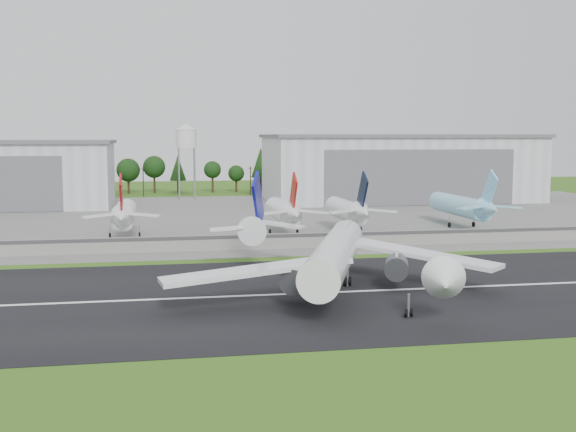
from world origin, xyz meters
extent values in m
plane|color=#2E5B15|center=(0.00, 0.00, 0.00)|extent=(600.00, 600.00, 0.00)
cube|color=black|center=(0.00, 10.00, 0.05)|extent=(320.00, 60.00, 0.10)
cube|color=white|center=(0.00, 10.00, 0.11)|extent=(220.00, 1.00, 0.02)
cube|color=slate|center=(0.00, 120.00, 0.05)|extent=(320.00, 150.00, 0.10)
cube|color=gray|center=(0.00, 55.00, 1.75)|extent=(240.00, 0.50, 3.50)
cube|color=#38383A|center=(0.00, 54.70, 3.00)|extent=(240.00, 0.12, 0.70)
cube|color=silver|center=(75.00, 165.00, 12.00)|extent=(100.00, 45.00, 24.00)
cube|color=#595B60|center=(75.00, 165.00, 24.60)|extent=(102.00, 47.00, 1.20)
cube|color=#595B60|center=(75.00, 142.35, 10.08)|extent=(70.00, 0.30, 19.68)
cylinder|color=#99999E|center=(-8.00, 182.00, 10.00)|extent=(0.50, 0.50, 20.00)
cylinder|color=#99999E|center=(-2.00, 188.00, 10.00)|extent=(0.50, 0.50, 20.00)
cylinder|color=silver|center=(-5.00, 185.00, 23.50)|extent=(8.00, 8.00, 7.00)
cone|color=silver|center=(-5.00, 185.00, 28.20)|extent=(8.40, 8.40, 2.40)
cylinder|color=white|center=(10.65, 10.00, 6.20)|extent=(20.36, 43.36, 5.80)
cone|color=white|center=(19.11, -13.52, 6.20)|extent=(7.49, 7.61, 5.80)
cone|color=white|center=(1.67, 34.93, 7.40)|extent=(8.23, 10.33, 5.51)
cube|color=navy|center=(1.84, 34.46, 12.70)|extent=(3.70, 9.15, 11.13)
cube|color=white|center=(25.44, 13.20, 5.40)|extent=(22.87, 24.42, 2.65)
cylinder|color=#333338|center=(20.77, 9.92, 3.80)|extent=(5.44, 6.46, 3.80)
cube|color=white|center=(6.55, 36.16, 7.80)|extent=(9.08, 8.05, 0.98)
cube|color=white|center=(-2.79, 3.04, 5.40)|extent=(28.48, 9.44, 2.65)
cylinder|color=#333338|center=(2.89, 3.49, 3.80)|extent=(5.44, 6.46, 3.80)
cube|color=white|center=(-2.86, 32.77, 7.80)|extent=(9.10, 3.48, 0.98)
cube|color=#99999E|center=(12.00, 6.24, 1.70)|extent=(19.57, 31.61, 3.20)
cylinder|color=black|center=(5.40, 11.30, 0.85)|extent=(0.88, 1.55, 1.50)
cylinder|color=white|center=(-24.60, 80.00, 5.74)|extent=(5.47, 24.00, 5.47)
cone|color=white|center=(-24.60, 64.50, 6.74)|extent=(5.20, 7.00, 5.20)
cube|color=#A20C14|center=(-24.60, 65.00, 11.54)|extent=(0.45, 8.59, 10.02)
cylinder|color=#99999E|center=(-28.10, 78.00, 1.50)|extent=(0.32, 0.32, 3.00)
cylinder|color=#99999E|center=(-21.10, 78.00, 1.50)|extent=(0.32, 0.32, 3.00)
cylinder|color=black|center=(-28.10, 78.00, 0.80)|extent=(0.40, 1.40, 1.40)
cylinder|color=white|center=(14.46, 80.00, 5.67)|extent=(5.35, 24.00, 5.35)
cone|color=white|center=(14.46, 64.50, 6.67)|extent=(5.08, 7.00, 5.08)
cube|color=#A5130C|center=(14.46, 65.00, 11.47)|extent=(0.45, 8.59, 10.02)
cylinder|color=#99999E|center=(10.96, 78.00, 1.50)|extent=(0.32, 0.32, 3.00)
cylinder|color=#99999E|center=(17.96, 78.00, 1.50)|extent=(0.32, 0.32, 3.00)
cylinder|color=black|center=(10.96, 78.00, 0.80)|extent=(0.40, 1.40, 1.40)
cylinder|color=white|center=(31.08, 80.00, 5.64)|extent=(5.28, 24.00, 5.28)
cone|color=white|center=(31.08, 64.50, 6.64)|extent=(5.02, 7.00, 5.02)
cube|color=black|center=(31.08, 65.00, 11.44)|extent=(0.45, 8.59, 10.02)
cylinder|color=#99999E|center=(27.58, 78.00, 1.50)|extent=(0.32, 0.32, 3.00)
cylinder|color=#99999E|center=(34.58, 78.00, 1.50)|extent=(0.32, 0.32, 3.00)
cylinder|color=black|center=(27.58, 78.00, 0.80)|extent=(0.40, 1.40, 1.40)
cylinder|color=#8AD2EE|center=(64.25, 85.00, 5.74)|extent=(5.48, 30.00, 5.48)
cone|color=#8AD2EE|center=(64.25, 66.50, 6.74)|extent=(5.21, 7.00, 5.21)
cube|color=#7CD2FF|center=(64.25, 67.00, 11.54)|extent=(0.45, 8.59, 10.02)
cylinder|color=#99999E|center=(60.75, 83.00, 1.50)|extent=(0.32, 0.32, 3.00)
cylinder|color=#99999E|center=(67.75, 83.00, 1.50)|extent=(0.32, 0.32, 3.00)
cylinder|color=black|center=(60.75, 83.00, 0.80)|extent=(0.40, 1.40, 1.40)
camera|label=1|loc=(-16.92, -98.94, 24.80)|focal=45.00mm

